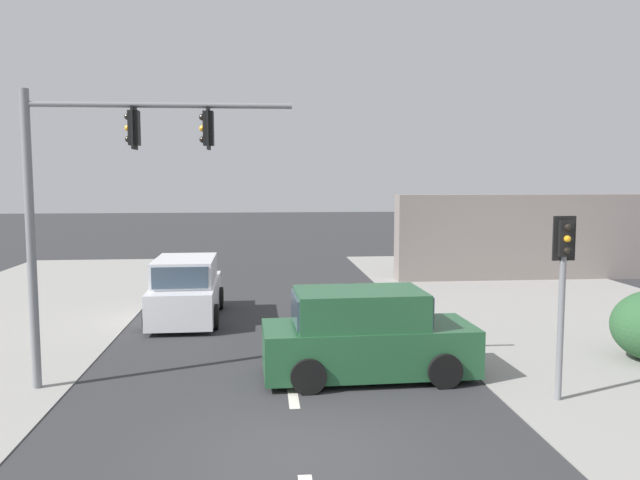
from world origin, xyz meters
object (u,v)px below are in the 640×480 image
suv_oncoming_near (186,291)px  traffic_signal_mast (96,184)px  pedestal_signal_right_kerb (563,276)px  suv_receding_far (366,336)px

suv_oncoming_near → traffic_signal_mast: bearing=-99.2°
traffic_signal_mast → pedestal_signal_right_kerb: traffic_signal_mast is taller
traffic_signal_mast → suv_receding_far: (5.48, 0.17, -3.26)m
traffic_signal_mast → suv_receding_far: traffic_signal_mast is taller
suv_receding_far → suv_oncoming_near: bearing=127.1°
traffic_signal_mast → suv_receding_far: size_ratio=1.31×
pedestal_signal_right_kerb → suv_receding_far: size_ratio=0.78×
traffic_signal_mast → suv_oncoming_near: (0.98, 6.10, -3.26)m
traffic_signal_mast → pedestal_signal_right_kerb: (8.93, -1.63, -1.73)m
suv_receding_far → suv_oncoming_near: (-4.50, 5.94, 0.00)m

